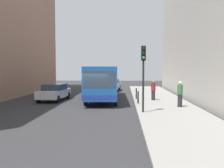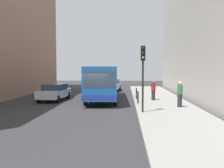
{
  "view_description": "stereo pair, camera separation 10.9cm",
  "coord_description": "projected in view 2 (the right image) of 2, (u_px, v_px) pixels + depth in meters",
  "views": [
    {
      "loc": [
        2.38,
        -18.92,
        2.9
      ],
      "look_at": [
        1.35,
        2.67,
        1.56
      ],
      "focal_mm": 41.63,
      "sensor_mm": 36.0,
      "label": 1
    },
    {
      "loc": [
        2.49,
        -18.92,
        2.9
      ],
      "look_at": [
        1.35,
        2.67,
        1.56
      ],
      "focal_mm": 41.63,
      "sensor_mm": 36.0,
      "label": 2
    }
  ],
  "objects": [
    {
      "name": "traffic_light",
      "position": [
        143.0,
        66.0,
        15.93
      ],
      "size": [
        0.28,
        0.33,
        4.1
      ],
      "color": "black",
      "rests_on": "sidewalk"
    },
    {
      "name": "pedestrian_mid_sidewalk",
      "position": [
        153.0,
        90.0,
        22.14
      ],
      "size": [
        0.38,
        0.38,
        1.66
      ],
      "rotation": [
        0.0,
        0.0,
        2.79
      ],
      "color": "#26262D",
      "rests_on": "sidewalk"
    },
    {
      "name": "pedestrian_near_signal",
      "position": [
        180.0,
        94.0,
        18.25
      ],
      "size": [
        0.38,
        0.38,
        1.81
      ],
      "rotation": [
        0.0,
        0.0,
        5.55
      ],
      "color": "#26262D",
      "rests_on": "sidewalk"
    },
    {
      "name": "bollard_near",
      "position": [
        138.0,
        97.0,
        20.08
      ],
      "size": [
        0.11,
        0.11,
        0.95
      ],
      "primitive_type": "cylinder",
      "color": "black",
      "rests_on": "sidewalk"
    },
    {
      "name": "sidewalk",
      "position": [
        166.0,
        107.0,
        18.88
      ],
      "size": [
        4.4,
        40.0,
        0.15
      ],
      "primitive_type": "cube",
      "color": "gray",
      "rests_on": "ground"
    },
    {
      "name": "ground_plane",
      "position": [
        92.0,
        107.0,
        19.16
      ],
      "size": [
        80.0,
        80.0,
        0.0
      ],
      "primitive_type": "plane",
      "color": "#2D2D30"
    },
    {
      "name": "bus",
      "position": [
        103.0,
        81.0,
        23.8
      ],
      "size": [
        2.94,
        11.11,
        3.0
      ],
      "rotation": [
        0.0,
        0.0,
        3.18
      ],
      "color": "#19519E",
      "rests_on": "ground"
    },
    {
      "name": "car_beside_bus",
      "position": [
        55.0,
        92.0,
        23.07
      ],
      "size": [
        2.12,
        4.52,
        1.48
      ],
      "rotation": [
        0.0,
        0.0,
        3.07
      ],
      "color": "silver",
      "rests_on": "ground"
    },
    {
      "name": "car_behind_bus",
      "position": [
        113.0,
        85.0,
        33.04
      ],
      "size": [
        2.07,
        4.5,
        1.48
      ],
      "rotation": [
        0.0,
        0.0,
        3.08
      ],
      "color": "#A5A8AD",
      "rests_on": "ground"
    },
    {
      "name": "bollard_mid",
      "position": [
        136.0,
        93.0,
        23.1
      ],
      "size": [
        0.11,
        0.11,
        0.95
      ],
      "primitive_type": "cylinder",
      "color": "black",
      "rests_on": "sidewalk"
    }
  ]
}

